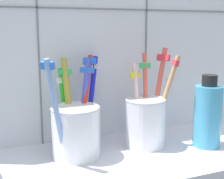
% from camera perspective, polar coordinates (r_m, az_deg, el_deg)
% --- Properties ---
extents(counter_slab, '(0.64, 0.22, 0.02)m').
position_cam_1_polar(counter_slab, '(0.55, 1.20, -12.82)').
color(counter_slab, silver).
rests_on(counter_slab, ground).
extents(tile_wall_back, '(0.64, 0.02, 0.45)m').
position_cam_1_polar(tile_wall_back, '(0.62, -3.27, 10.30)').
color(tile_wall_back, white).
rests_on(tile_wall_back, ground).
extents(toothbrush_cup_left, '(0.13, 0.12, 0.17)m').
position_cam_1_polar(toothbrush_cup_left, '(0.54, -6.49, -6.59)').
color(toothbrush_cup_left, white).
rests_on(toothbrush_cup_left, counter_slab).
extents(toothbrush_cup_right, '(0.10, 0.08, 0.18)m').
position_cam_1_polar(toothbrush_cup_right, '(0.58, 6.07, -5.21)').
color(toothbrush_cup_right, white).
rests_on(toothbrush_cup_right, counter_slab).
extents(soap_bottle, '(0.05, 0.05, 0.13)m').
position_cam_1_polar(soap_bottle, '(0.60, 16.71, -4.31)').
color(soap_bottle, '#46A6D2').
rests_on(soap_bottle, counter_slab).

